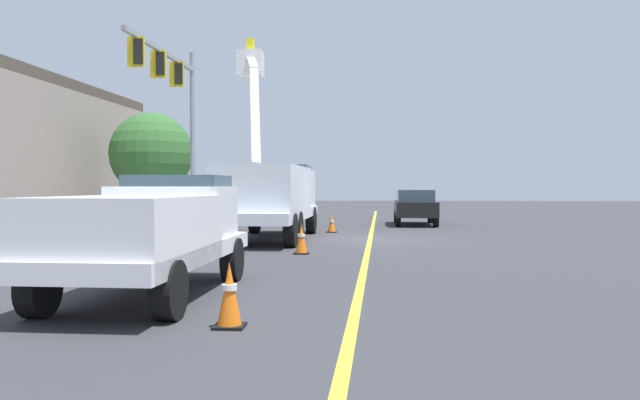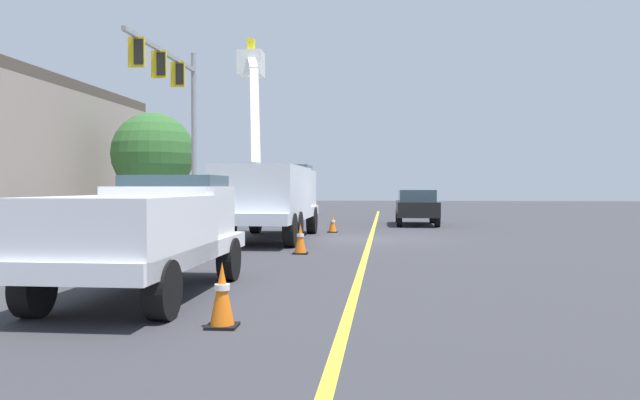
{
  "view_description": "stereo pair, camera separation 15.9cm",
  "coord_description": "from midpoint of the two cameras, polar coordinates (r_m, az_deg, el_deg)",
  "views": [
    {
      "loc": [
        -22.12,
        0.08,
        1.85
      ],
      "look_at": [
        -1.2,
        1.67,
        1.4
      ],
      "focal_mm": 35.44,
      "sensor_mm": 36.0,
      "label": 1
    },
    {
      "loc": [
        -22.11,
        -0.08,
        1.85
      ],
      "look_at": [
        -1.2,
        1.67,
        1.4
      ],
      "focal_mm": 35.44,
      "sensor_mm": 36.0,
      "label": 2
    }
  ],
  "objects": [
    {
      "name": "ground",
      "position": [
        22.19,
        4.77,
        -3.56
      ],
      "size": [
        120.0,
        120.0,
        0.0
      ],
      "primitive_type": "plane",
      "color": "#38383D"
    },
    {
      "name": "sidewalk_far_side",
      "position": [
        24.03,
        -16.68,
        -3.1
      ],
      "size": [
        60.06,
        4.84,
        0.12
      ],
      "primitive_type": "cube",
      "rotation": [
        0.0,
        0.0,
        -0.02
      ],
      "color": "#9E9E99",
      "rests_on": "ground"
    },
    {
      "name": "lane_centre_stripe",
      "position": [
        22.19,
        4.77,
        -3.55
      ],
      "size": [
        49.99,
        1.19,
        0.01
      ],
      "primitive_type": "cube",
      "rotation": [
        0.0,
        0.0,
        -0.02
      ],
      "color": "yellow",
      "rests_on": "ground"
    },
    {
      "name": "utility_bucket_truck",
      "position": [
        22.25,
        -4.26,
        0.63
      ],
      "size": [
        8.25,
        2.76,
        7.31
      ],
      "color": "white",
      "rests_on": "ground"
    },
    {
      "name": "service_pickup_truck",
      "position": [
        10.97,
        -15.05,
        -2.63
      ],
      "size": [
        5.64,
        2.28,
        2.06
      ],
      "color": "white",
      "rests_on": "ground"
    },
    {
      "name": "passing_minivan",
      "position": [
        30.77,
        8.86,
        -0.42
      ],
      "size": [
        4.84,
        2.03,
        1.69
      ],
      "color": "black",
      "rests_on": "ground"
    },
    {
      "name": "traffic_cone_leading",
      "position": [
        8.44,
        -8.29,
        -8.51
      ],
      "size": [
        0.4,
        0.4,
        0.86
      ],
      "color": "black",
      "rests_on": "ground"
    },
    {
      "name": "traffic_cone_mid_front",
      "position": [
        17.3,
        -1.52,
        -3.56
      ],
      "size": [
        0.4,
        0.4,
        0.83
      ],
      "color": "black",
      "rests_on": "ground"
    },
    {
      "name": "traffic_cone_mid_rear",
      "position": [
        25.4,
        1.32,
        -2.15
      ],
      "size": [
        0.4,
        0.4,
        0.72
      ],
      "color": "black",
      "rests_on": "ground"
    },
    {
      "name": "traffic_signal_mast",
      "position": [
        25.96,
        -12.72,
        9.16
      ],
      "size": [
        7.48,
        0.65,
        7.64
      ],
      "color": "gray",
      "rests_on": "ground"
    },
    {
      "name": "street_tree_right",
      "position": [
        31.19,
        -14.71,
        4.04
      ],
      "size": [
        3.93,
        3.93,
        5.37
      ],
      "color": "brown",
      "rests_on": "ground"
    }
  ]
}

